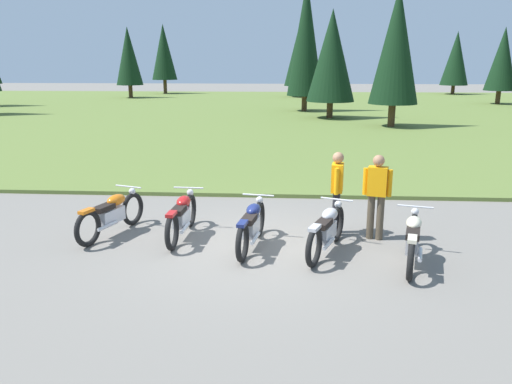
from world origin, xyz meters
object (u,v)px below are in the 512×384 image
at_px(motorcycle_silver, 327,230).
at_px(motorcycle_orange, 112,214).
at_px(motorcycle_red, 182,216).
at_px(rider_with_back_turned, 377,192).
at_px(motorcycle_cream, 413,239).
at_px(rider_checking_bike, 337,188).
at_px(motorcycle_navy, 252,225).

bearing_deg(motorcycle_silver, motorcycle_orange, 170.35).
height_order(motorcycle_red, rider_with_back_turned, rider_with_back_turned).
xyz_separation_m(motorcycle_cream, rider_checking_bike, (-1.17, 1.48, 0.51)).
relative_size(motorcycle_red, rider_checking_bike, 1.26).
relative_size(motorcycle_navy, motorcycle_silver, 1.05).
bearing_deg(rider_with_back_turned, motorcycle_red, -177.88).
height_order(motorcycle_red, motorcycle_cream, same).
relative_size(motorcycle_silver, rider_checking_bike, 1.20).
distance_m(motorcycle_orange, motorcycle_navy, 2.88).
bearing_deg(rider_checking_bike, motorcycle_cream, -51.75).
relative_size(motorcycle_silver, motorcycle_cream, 0.97).
xyz_separation_m(motorcycle_navy, rider_checking_bike, (1.63, 0.88, 0.51)).
bearing_deg(motorcycle_orange, motorcycle_cream, -11.41).
bearing_deg(motorcycle_silver, rider_checking_bike, 76.52).
distance_m(motorcycle_cream, rider_checking_bike, 1.96).
bearing_deg(motorcycle_red, motorcycle_navy, -18.86).
distance_m(motorcycle_silver, motorcycle_cream, 1.49).
height_order(motorcycle_silver, rider_checking_bike, rider_checking_bike).
bearing_deg(motorcycle_silver, rider_with_back_turned, 39.15).
xyz_separation_m(motorcycle_red, motorcycle_cream, (4.20, -1.09, 0.00)).
height_order(motorcycle_navy, rider_checking_bike, rider_checking_bike).
xyz_separation_m(motorcycle_orange, motorcycle_cream, (5.63, -1.14, 0.00)).
distance_m(motorcycle_navy, motorcycle_silver, 1.38).
bearing_deg(rider_checking_bike, motorcycle_orange, -175.53).
xyz_separation_m(motorcycle_silver, rider_with_back_turned, (0.99, 0.81, 0.51)).
bearing_deg(motorcycle_orange, motorcycle_red, -1.87).
bearing_deg(rider_with_back_turned, motorcycle_orange, -178.97).
xyz_separation_m(rider_with_back_turned, rider_checking_bike, (-0.74, 0.26, 0.00)).
distance_m(motorcycle_orange, motorcycle_silver, 4.26).
relative_size(motorcycle_cream, rider_with_back_turned, 1.23).
distance_m(rider_with_back_turned, rider_checking_bike, 0.78).
height_order(motorcycle_navy, motorcycle_silver, same).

